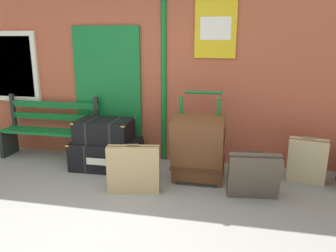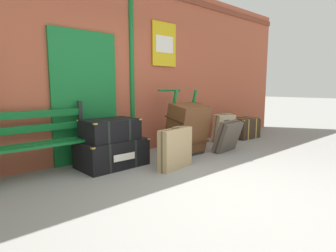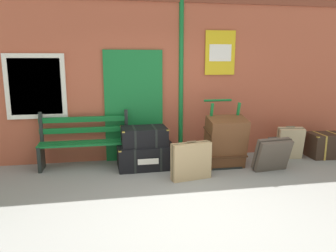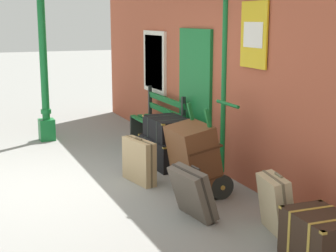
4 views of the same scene
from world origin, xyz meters
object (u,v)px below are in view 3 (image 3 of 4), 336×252
at_px(porters_trolley, 222,150).
at_px(platform_bench, 85,143).
at_px(steamer_trunk_middle, 144,136).
at_px(large_brown_trunk, 225,142).
at_px(steamer_trunk_base, 146,156).
at_px(suitcase_brown, 290,143).
at_px(corner_trunk, 326,145).
at_px(suitcase_umber, 191,161).
at_px(suitcase_tan, 272,155).

bearing_deg(porters_trolley, platform_bench, 172.61).
xyz_separation_m(steamer_trunk_middle, large_brown_trunk, (1.44, -0.25, -0.11)).
xyz_separation_m(platform_bench, porters_trolley, (2.49, -0.32, -0.17)).
height_order(steamer_trunk_base, suitcase_brown, suitcase_brown).
height_order(platform_bench, corner_trunk, platform_bench).
xyz_separation_m(platform_bench, suitcase_umber, (1.73, -0.98, -0.14)).
xyz_separation_m(porters_trolley, suitcase_brown, (1.44, 0.09, 0.05)).
bearing_deg(porters_trolley, suitcase_tan, -36.90).
xyz_separation_m(large_brown_trunk, suitcase_brown, (1.44, 0.27, -0.16)).
bearing_deg(steamer_trunk_base, corner_trunk, -0.28).
height_order(platform_bench, suitcase_umber, platform_bench).
distance_m(steamer_trunk_base, porters_trolley, 1.42).
bearing_deg(suitcase_umber, corner_trunk, 13.66).
relative_size(steamer_trunk_middle, suitcase_tan, 1.27).
relative_size(platform_bench, steamer_trunk_middle, 1.95).
relative_size(suitcase_tan, corner_trunk, 0.91).
bearing_deg(suitcase_umber, suitcase_brown, 19.00).
relative_size(steamer_trunk_middle, suitcase_umber, 1.21).
height_order(porters_trolley, large_brown_trunk, porters_trolley).
height_order(steamer_trunk_middle, corner_trunk, steamer_trunk_middle).
distance_m(suitcase_tan, corner_trunk, 1.60).
bearing_deg(large_brown_trunk, suitcase_tan, -26.85).
bearing_deg(suitcase_brown, steamer_trunk_base, -179.64).
bearing_deg(suitcase_brown, large_brown_trunk, -169.29).
bearing_deg(suitcase_tan, porters_trolley, 143.10).
height_order(suitcase_brown, suitcase_tan, suitcase_brown).
xyz_separation_m(large_brown_trunk, corner_trunk, (2.21, 0.24, -0.23)).
relative_size(suitcase_umber, corner_trunk, 0.95).
height_order(steamer_trunk_base, large_brown_trunk, large_brown_trunk).
height_order(steamer_trunk_middle, suitcase_tan, steamer_trunk_middle).
distance_m(porters_trolley, suitcase_umber, 1.01).
bearing_deg(suitcase_tan, suitcase_brown, 41.89).
relative_size(steamer_trunk_base, steamer_trunk_middle, 1.26).
bearing_deg(steamer_trunk_middle, suitcase_brown, 0.50).
distance_m(porters_trolley, suitcase_brown, 1.44).
distance_m(porters_trolley, corner_trunk, 2.21).
bearing_deg(suitcase_tan, steamer_trunk_base, 163.82).
xyz_separation_m(suitcase_umber, suitcase_tan, (1.48, 0.12, -0.00)).
height_order(suitcase_tan, corner_trunk, suitcase_tan).
relative_size(large_brown_trunk, corner_trunk, 1.32).
height_order(steamer_trunk_middle, suitcase_umber, steamer_trunk_middle).
height_order(porters_trolley, suitcase_umber, porters_trolley).
relative_size(platform_bench, suitcase_brown, 2.47).
bearing_deg(steamer_trunk_base, platform_bench, 167.08).
bearing_deg(porters_trolley, suitcase_umber, -138.88).
bearing_deg(porters_trolley, steamer_trunk_base, 176.91).
bearing_deg(suitcase_brown, corner_trunk, -2.65).
bearing_deg(suitcase_umber, suitcase_tan, 4.50).
xyz_separation_m(steamer_trunk_base, suitcase_tan, (2.14, -0.62, 0.09)).
bearing_deg(suitcase_umber, steamer_trunk_middle, 133.03).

